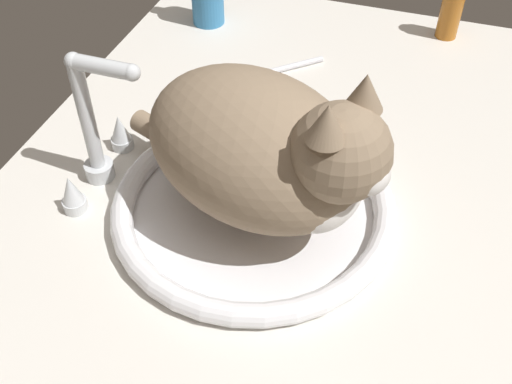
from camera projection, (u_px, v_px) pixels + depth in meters
countertop at (256, 216)px, 81.71cm from camera, size 118.87×73.13×3.00cm
sink_basin at (256, 207)px, 78.99cm from camera, size 36.76×36.76×2.93cm
faucet at (96, 134)px, 79.54cm from camera, size 16.51×10.73×19.67cm
cat at (269, 150)px, 70.63cm from camera, size 29.33×37.91×21.84cm
amber_bottle at (451, 11)px, 108.54cm from camera, size 3.85×3.85×10.86cm
toothbrush at (274, 70)px, 102.92cm from camera, size 12.73×13.72×1.70cm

